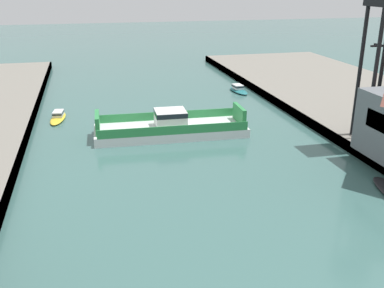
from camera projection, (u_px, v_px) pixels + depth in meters
chain_ferry at (171, 127)px, 56.96m from camera, size 19.47×7.15×3.30m
moored_boat_near_left at (58, 116)px, 63.55m from camera, size 2.67×6.77×1.13m
moored_boat_near_right at (238, 89)px, 79.19m from camera, size 2.56×6.30×1.24m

